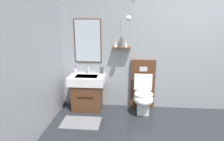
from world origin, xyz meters
The scene contains 8 objects.
wall_back centered at (-0.02, 1.73, 1.26)m, with size 5.49×0.56×2.52m.
wall_left centered at (-2.69, 0.00, 1.26)m, with size 0.12×3.59×2.52m, color #999EA3.
bath_mat centered at (-2.09, 0.90, 0.01)m, with size 0.68×0.44×0.01m, color slate.
vanity_sink_left centered at (-2.09, 1.48, 0.37)m, with size 0.70×0.47×0.69m.
tap_on_left_sink centered at (-2.09, 1.65, 0.76)m, with size 0.03×0.13×0.11m.
toilet centered at (-0.99, 1.47, 0.38)m, with size 0.48×0.62×1.00m.
toothbrush_cup centered at (-2.36, 1.63, 0.75)m, with size 0.07×0.07×0.21m.
soap_dispenser centered at (-1.81, 1.64, 0.78)m, with size 0.06×0.06×0.19m.
Camera 1 is at (-1.28, -2.08, 1.76)m, focal length 30.85 mm.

